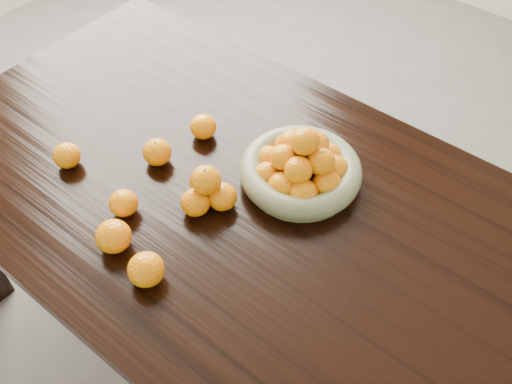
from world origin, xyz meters
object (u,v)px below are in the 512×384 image
Objects in this scene: dining_table at (273,238)px; fruit_bowl at (301,167)px; orange_pyramid at (207,190)px; loose_orange_0 at (157,152)px.

fruit_bowl reaches higher than dining_table.
fruit_bowl is 0.24m from orange_pyramid.
dining_table is at bearing 6.82° from loose_orange_0.
dining_table is 14.41× the size of orange_pyramid.
dining_table is 6.46× the size of fruit_bowl.
loose_orange_0 is at bearing -173.18° from dining_table.
fruit_bowl is at bearing 28.35° from loose_orange_0.
orange_pyramid reaches higher than dining_table.
fruit_bowl is 4.11× the size of loose_orange_0.
orange_pyramid is (-0.14, -0.20, -0.00)m from fruit_bowl.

